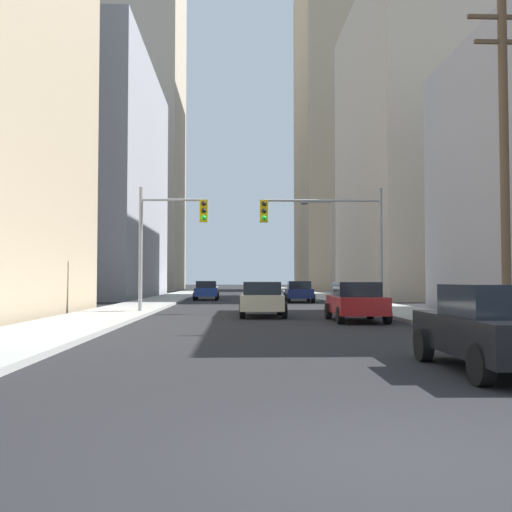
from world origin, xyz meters
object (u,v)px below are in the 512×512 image
(sedan_black, at_px, (498,328))
(sedan_beige, at_px, (262,299))
(traffic_signal_near_left, at_px, (170,229))
(traffic_signal_near_right, at_px, (327,227))
(sedan_navy, at_px, (299,291))
(sedan_blue, at_px, (206,290))
(sedan_red, at_px, (356,301))

(sedan_black, xyz_separation_m, sedan_beige, (-3.39, 15.50, 0.00))
(traffic_signal_near_left, xyz_separation_m, traffic_signal_near_right, (7.48, 0.00, 0.12))
(sedan_navy, xyz_separation_m, sedan_blue, (-6.91, 4.92, 0.00))
(traffic_signal_near_left, bearing_deg, sedan_beige, -26.83)
(sedan_red, distance_m, sedan_blue, 25.61)
(sedan_black, bearing_deg, traffic_signal_near_left, 113.45)
(sedan_black, height_order, sedan_beige, same)
(sedan_red, bearing_deg, sedan_blue, 105.79)
(sedan_red, distance_m, sedan_navy, 19.73)
(sedan_beige, relative_size, traffic_signal_near_left, 0.71)
(traffic_signal_near_left, distance_m, traffic_signal_near_right, 7.48)
(sedan_red, height_order, traffic_signal_near_right, traffic_signal_near_right)
(sedan_black, distance_m, sedan_beige, 15.86)
(sedan_black, xyz_separation_m, sedan_navy, (0.05, 32.14, 0.00))
(sedan_black, xyz_separation_m, traffic_signal_near_right, (-0.18, 17.66, 3.37))
(sedan_beige, height_order, traffic_signal_near_right, traffic_signal_near_right)
(sedan_black, height_order, traffic_signal_near_left, traffic_signal_near_left)
(sedan_blue, distance_m, traffic_signal_near_left, 19.69)
(sedan_beige, bearing_deg, sedan_black, -77.67)
(traffic_signal_near_left, bearing_deg, sedan_blue, 87.63)
(sedan_black, distance_m, traffic_signal_near_right, 17.98)
(sedan_navy, relative_size, sedan_blue, 1.01)
(sedan_red, relative_size, sedan_navy, 1.00)
(traffic_signal_near_left, bearing_deg, traffic_signal_near_right, 0.01)
(sedan_blue, bearing_deg, traffic_signal_near_right, -71.01)
(sedan_black, relative_size, sedan_navy, 1.00)
(sedan_red, height_order, sedan_beige, same)
(sedan_blue, bearing_deg, sedan_black, -79.51)
(sedan_navy, distance_m, traffic_signal_near_right, 14.87)
(sedan_blue, bearing_deg, sedan_navy, -35.42)
(sedan_red, relative_size, sedan_beige, 1.00)
(sedan_beige, relative_size, traffic_signal_near_right, 0.71)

